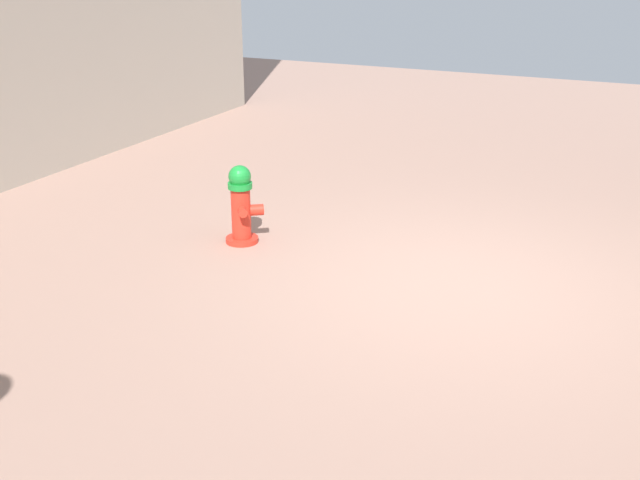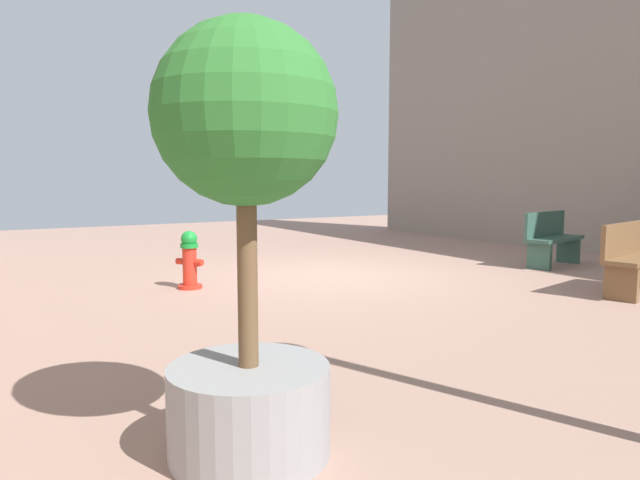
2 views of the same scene
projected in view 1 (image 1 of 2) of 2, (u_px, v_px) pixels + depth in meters
ground_plane at (461, 287)px, 7.05m from camera, size 23.40×23.40×0.00m
fire_hydrant at (241, 205)px, 7.94m from camera, size 0.39×0.39×0.81m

